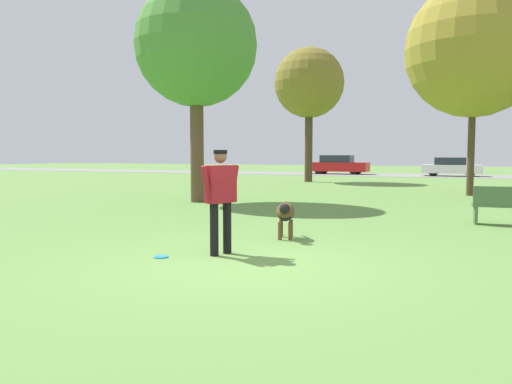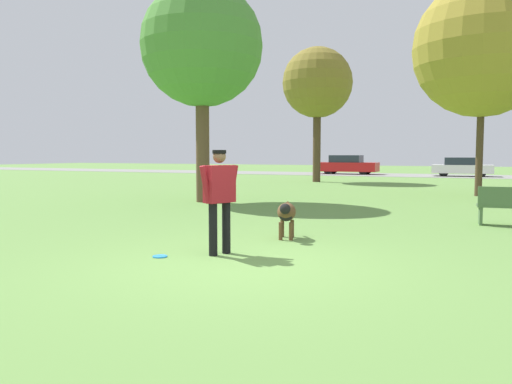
{
  "view_description": "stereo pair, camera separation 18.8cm",
  "coord_description": "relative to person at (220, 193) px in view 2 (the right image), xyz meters",
  "views": [
    {
      "loc": [
        2.8,
        -6.24,
        1.53
      ],
      "look_at": [
        -0.39,
        1.33,
        0.9
      ],
      "focal_mm": 35.0,
      "sensor_mm": 36.0,
      "label": 1
    },
    {
      "loc": [
        2.97,
        -6.17,
        1.53
      ],
      "look_at": [
        -0.39,
        1.33,
        0.9
      ],
      "focal_mm": 35.0,
      "sensor_mm": 36.0,
      "label": 2
    }
  ],
  "objects": [
    {
      "name": "dog",
      "position": [
        0.43,
        1.71,
        -0.48
      ],
      "size": [
        0.48,
        0.94,
        0.67
      ],
      "rotation": [
        0.0,
        0.0,
        5.0
      ],
      "color": "brown",
      "rests_on": "ground_plane"
    },
    {
      "name": "parked_car_red",
      "position": [
        -5.54,
        30.63,
        -0.25
      ],
      "size": [
        4.47,
        1.82,
        1.43
      ],
      "rotation": [
        0.0,
        0.0,
        -0.02
      ],
      "color": "red",
      "rests_on": "ground_plane"
    },
    {
      "name": "tree_far_left",
      "position": [
        -4.58,
        19.7,
        4.4
      ],
      "size": [
        3.8,
        3.8,
        7.29
      ],
      "color": "#4C3826",
      "rests_on": "ground_plane"
    },
    {
      "name": "frisbee",
      "position": [
        -0.72,
        -0.54,
        -0.94
      ],
      "size": [
        0.22,
        0.22,
        0.02
      ],
      "color": "#268CE5",
      "rests_on": "ground_plane"
    },
    {
      "name": "person",
      "position": [
        0.0,
        0.0,
        0.0
      ],
      "size": [
        0.38,
        0.71,
        1.59
      ],
      "rotation": [
        0.0,
        0.0,
        1.18
      ],
      "color": "black",
      "rests_on": "ground_plane"
    },
    {
      "name": "parked_car_white",
      "position": [
        2.48,
        30.08,
        -0.31
      ],
      "size": [
        3.91,
        1.89,
        1.29
      ],
      "rotation": [
        0.0,
        0.0,
        0.03
      ],
      "color": "white",
      "rests_on": "ground_plane"
    },
    {
      "name": "ground_plane",
      "position": [
        0.6,
        -0.45,
        -0.94
      ],
      "size": [
        120.0,
        120.0,
        0.0
      ],
      "primitive_type": "plane",
      "color": "#608C42"
    },
    {
      "name": "far_road_strip",
      "position": [
        0.6,
        30.34,
        -0.94
      ],
      "size": [
        120.0,
        6.0,
        0.01
      ],
      "color": "gray",
      "rests_on": "ground_plane"
    },
    {
      "name": "tree_mid_center",
      "position": [
        3.56,
        13.21,
        4.34
      ],
      "size": [
        4.89,
        4.89,
        7.74
      ],
      "color": "#4C3826",
      "rests_on": "ground_plane"
    },
    {
      "name": "tree_near_left",
      "position": [
        -4.47,
        7.18,
        3.94
      ],
      "size": [
        3.83,
        3.83,
        6.84
      ],
      "color": "brown",
      "rests_on": "ground_plane"
    }
  ]
}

